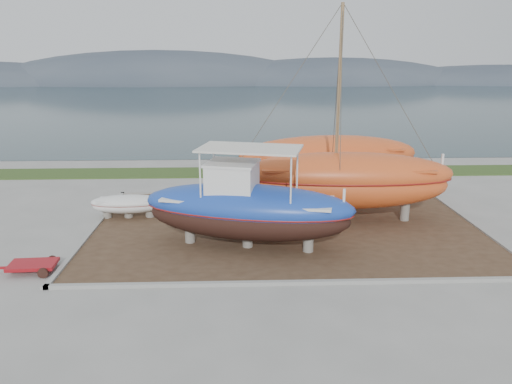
{
  "coord_description": "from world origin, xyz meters",
  "views": [
    {
      "loc": [
        -2.27,
        -18.46,
        8.05
      ],
      "look_at": [
        -1.44,
        4.0,
        1.79
      ],
      "focal_mm": 35.0,
      "sensor_mm": 36.0,
      "label": 1
    }
  ],
  "objects_px": {
    "blue_caique": "(248,198)",
    "white_dinghy": "(128,206)",
    "orange_sailboat": "(349,117)",
    "orange_bare_hull": "(328,167)",
    "red_trailer": "(33,267)"
  },
  "relations": [
    {
      "from": "blue_caique",
      "to": "white_dinghy",
      "type": "height_order",
      "value": "blue_caique"
    },
    {
      "from": "white_dinghy",
      "to": "orange_bare_hull",
      "type": "height_order",
      "value": "orange_bare_hull"
    },
    {
      "from": "blue_caique",
      "to": "orange_sailboat",
      "type": "distance_m",
      "value": 6.62
    },
    {
      "from": "blue_caique",
      "to": "orange_bare_hull",
      "type": "bearing_deg",
      "value": 72.52
    },
    {
      "from": "blue_caique",
      "to": "red_trailer",
      "type": "bearing_deg",
      "value": -151.42
    },
    {
      "from": "blue_caique",
      "to": "orange_bare_hull",
      "type": "height_order",
      "value": "blue_caique"
    },
    {
      "from": "white_dinghy",
      "to": "orange_bare_hull",
      "type": "xyz_separation_m",
      "value": [
        10.75,
        3.68,
        1.15
      ]
    },
    {
      "from": "blue_caique",
      "to": "red_trailer",
      "type": "xyz_separation_m",
      "value": [
        -8.24,
        -2.16,
        -2.03
      ]
    },
    {
      "from": "orange_bare_hull",
      "to": "red_trailer",
      "type": "height_order",
      "value": "orange_bare_hull"
    },
    {
      "from": "blue_caique",
      "to": "orange_sailboat",
      "type": "bearing_deg",
      "value": 48.76
    },
    {
      "from": "white_dinghy",
      "to": "orange_bare_hull",
      "type": "distance_m",
      "value": 11.42
    },
    {
      "from": "white_dinghy",
      "to": "red_trailer",
      "type": "relative_size",
      "value": 1.43
    },
    {
      "from": "white_dinghy",
      "to": "orange_sailboat",
      "type": "relative_size",
      "value": 0.36
    },
    {
      "from": "orange_sailboat",
      "to": "blue_caique",
      "type": "bearing_deg",
      "value": -142.11
    },
    {
      "from": "blue_caique",
      "to": "red_trailer",
      "type": "height_order",
      "value": "blue_caique"
    }
  ]
}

